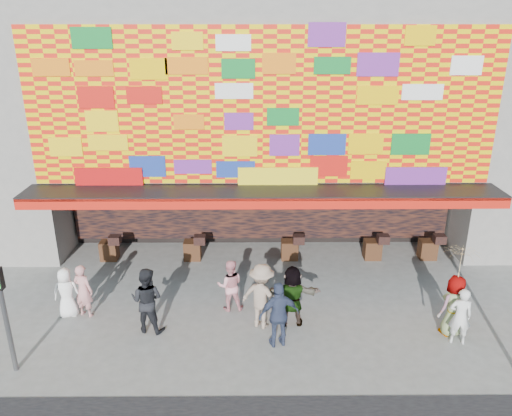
# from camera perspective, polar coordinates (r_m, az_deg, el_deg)

# --- Properties ---
(ground) EXTENTS (90.00, 90.00, 0.00)m
(ground) POSITION_cam_1_polar(r_m,az_deg,el_deg) (14.23, 1.00, -14.09)
(ground) COLOR slate
(ground) RESTS_ON ground
(shop_building) EXTENTS (15.20, 9.40, 10.00)m
(shop_building) POSITION_cam_1_polar(r_m,az_deg,el_deg) (20.07, 0.54, 12.43)
(shop_building) COLOR gray
(shop_building) RESTS_ON ground
(signal_left) EXTENTS (0.22, 0.20, 3.00)m
(signal_left) POSITION_cam_1_polar(r_m,az_deg,el_deg) (13.32, -26.95, -9.82)
(signal_left) COLOR #59595B
(signal_left) RESTS_ON ground
(ped_a) EXTENTS (0.81, 0.58, 1.52)m
(ped_a) POSITION_cam_1_polar(r_m,az_deg,el_deg) (15.56, -20.84, -9.03)
(ped_a) COLOR white
(ped_a) RESTS_ON ground
(ped_b) EXTENTS (0.69, 0.57, 1.63)m
(ped_b) POSITION_cam_1_polar(r_m,az_deg,el_deg) (15.38, -19.13, -8.91)
(ped_b) COLOR #CF8686
(ped_b) RESTS_ON ground
(ped_c) EXTENTS (1.06, 0.91, 1.90)m
(ped_c) POSITION_cam_1_polar(r_m,az_deg,el_deg) (14.17, -12.36, -10.24)
(ped_c) COLOR black
(ped_c) RESTS_ON ground
(ped_d) EXTENTS (1.42, 1.21, 1.91)m
(ped_d) POSITION_cam_1_polar(r_m,az_deg,el_deg) (14.01, 0.67, -10.05)
(ped_d) COLOR gray
(ped_d) RESTS_ON ground
(ped_e) EXTENTS (1.16, 0.71, 1.85)m
(ped_e) POSITION_cam_1_polar(r_m,az_deg,el_deg) (13.30, 2.65, -12.09)
(ped_e) COLOR #343E5C
(ped_e) RESTS_ON ground
(ped_f) EXTENTS (1.68, 0.58, 1.79)m
(ped_f) POSITION_cam_1_polar(r_m,az_deg,el_deg) (14.16, 4.14, -10.02)
(ped_f) COLOR gray
(ped_f) RESTS_ON ground
(ped_g) EXTENTS (1.01, 0.86, 1.75)m
(ped_g) POSITION_cam_1_polar(r_m,az_deg,el_deg) (14.76, 21.66, -10.32)
(ped_g) COLOR gray
(ped_g) RESTS_ON ground
(ped_h) EXTENTS (0.64, 0.47, 1.62)m
(ped_h) POSITION_cam_1_polar(r_m,az_deg,el_deg) (14.47, 22.31, -11.38)
(ped_h) COLOR silver
(ped_h) RESTS_ON ground
(ped_i) EXTENTS (0.81, 0.65, 1.60)m
(ped_i) POSITION_cam_1_polar(r_m,az_deg,el_deg) (14.87, -2.99, -8.82)
(ped_i) COLOR pink
(ped_i) RESTS_ON ground
(parasol) EXTENTS (1.28, 1.29, 1.87)m
(parasol) POSITION_cam_1_polar(r_m,az_deg,el_deg) (14.17, 22.34, -5.86)
(parasol) COLOR #DCBC8A
(parasol) RESTS_ON ground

